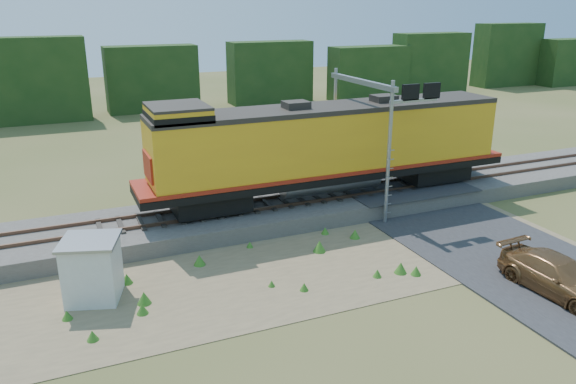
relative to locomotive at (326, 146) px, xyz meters
name	(u,v)px	position (x,y,z in m)	size (l,w,h in m)	color
ground	(340,264)	(-2.34, -6.00, -3.50)	(140.00, 140.00, 0.00)	#475123
ballast	(284,209)	(-2.34, 0.00, -3.10)	(70.00, 5.00, 0.80)	slate
rails	(284,200)	(-2.34, 0.00, -2.62)	(70.00, 1.54, 0.16)	brown
dirt_shoulder	(291,267)	(-4.34, -5.50, -3.49)	(26.00, 8.00, 0.03)	#8C7754
road	(462,230)	(4.66, -5.26, -3.41)	(7.00, 66.00, 0.86)	#38383A
tree_line_north	(159,81)	(-2.34, 32.00, -0.43)	(130.00, 3.00, 6.50)	#193613
weed_clumps	(261,278)	(-5.84, -5.90, -3.50)	(15.00, 6.20, 0.56)	#397521
locomotive	(326,146)	(0.00, 0.00, 0.00)	(19.98, 3.05, 5.15)	black
shed	(92,269)	(-12.04, -5.01, -2.31)	(2.50, 2.50, 2.36)	silver
signal_gantry	(374,110)	(2.28, -0.66, 1.78)	(2.79, 6.20, 7.04)	gray
car	(559,277)	(3.99, -11.46, -2.81)	(1.95, 4.80, 1.39)	brown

